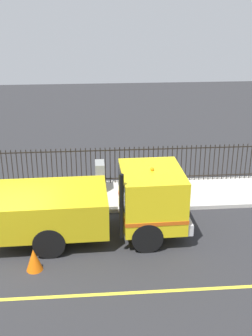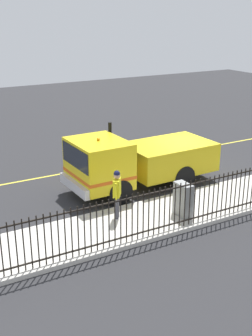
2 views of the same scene
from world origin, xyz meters
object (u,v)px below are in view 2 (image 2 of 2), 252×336
work_truck (132,160)px  traffic_cone (153,160)px  utility_cabinet (183,200)px  worker_standing (117,189)px

work_truck → traffic_cone: work_truck is taller
traffic_cone → utility_cabinet: bearing=-21.9°
work_truck → worker_standing: bearing=138.9°
work_truck → traffic_cone: (-1.72, 2.10, -0.88)m
traffic_cone → worker_standing: bearing=-45.0°
worker_standing → traffic_cone: (-4.00, 4.00, -0.84)m
work_truck → traffic_cone: size_ratio=9.24×
worker_standing → traffic_cone: bearing=-8.7°
worker_standing → utility_cabinet: (0.94, 2.01, -0.45)m
work_truck → utility_cabinet: work_truck is taller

